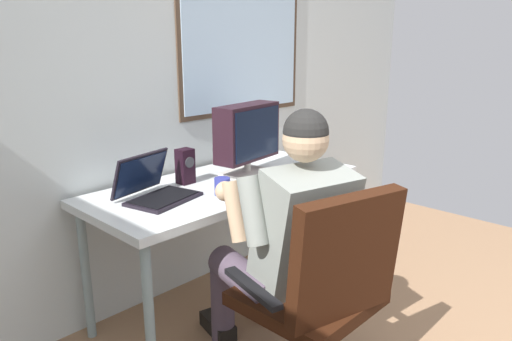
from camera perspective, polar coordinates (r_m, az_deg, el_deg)
The scene contains 9 objects.
wall_rear at distance 2.79m, azimuth -10.49°, elevation 11.94°, with size 5.03×0.08×2.68m.
desk at distance 2.65m, azimuth -3.59°, elevation -2.63°, with size 1.55×0.69×0.75m.
office_chair at distance 2.04m, azimuth 8.11°, elevation -13.32°, with size 0.68×0.66×0.95m.
person_seated at distance 2.17m, azimuth 3.56°, elevation -8.09°, with size 0.62×0.86×1.24m.
crt_monitor at distance 2.70m, azimuth -1.01°, elevation 4.34°, with size 0.45×0.25×0.41m.
laptop at distance 2.38m, azimuth -12.20°, elevation -1.94°, with size 0.39×0.37×0.22m.
wine_glass at distance 2.90m, azimuth 6.36°, elevation 2.20°, with size 0.08×0.08×0.14m.
desk_speaker at distance 2.59m, azimuth -8.46°, elevation 0.52°, with size 0.08×0.08×0.19m.
coffee_mug at distance 2.39m, azimuth -4.05°, elevation -1.92°, with size 0.08×0.08×0.09m.
Camera 1 is at (-1.62, 0.26, 1.50)m, focal length 33.46 mm.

